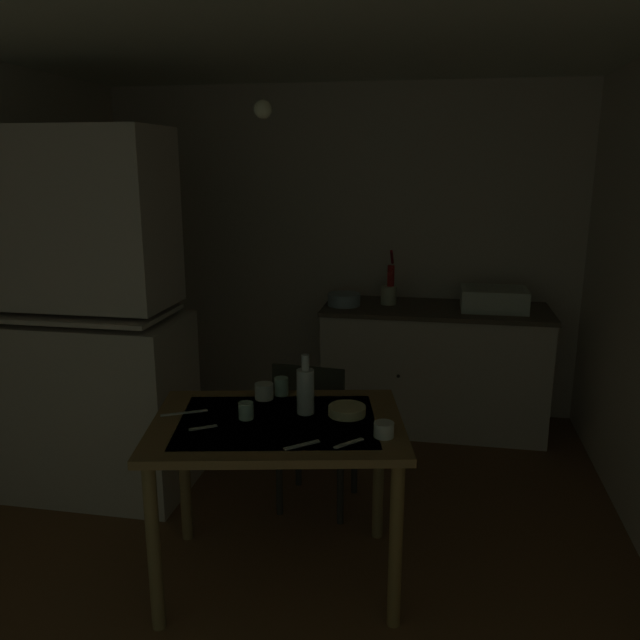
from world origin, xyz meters
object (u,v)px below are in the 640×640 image
Objects in this scene: mixing_bowl_counter at (344,299)px; chair_far_side at (315,430)px; hand_pump at (391,281)px; hutch_cabinet at (85,330)px; teacup_mint at (281,386)px; sink_basin at (494,299)px; glass_bottle at (305,390)px; serving_bowl_wide at (347,410)px; dining_table at (278,443)px.

mixing_bowl_counter is 1.32m from chair_far_side.
hand_pump is 0.45× the size of chair_far_side.
hutch_cabinet is 5.28× the size of hand_pump.
mixing_bowl_counter is 1.54m from teacup_mint.
hutch_cabinet reaches higher than teacup_mint.
sink_basin is at bearing -3.64° from hand_pump.
sink_basin is at bearing 2.78° from mixing_bowl_counter.
hand_pump reaches higher than teacup_mint.
glass_bottle is at bearing -51.57° from teacup_mint.
hand_pump reaches higher than chair_far_side.
sink_basin is 0.51× the size of chair_far_side.
glass_bottle is at bearing -176.67° from serving_bowl_wide.
hand_pump is at bearing 16.63° from mixing_bowl_counter.
teacup_mint is at bearing 151.05° from serving_bowl_wide.
hutch_cabinet is 1.25m from teacup_mint.
teacup_mint is at bearing 128.43° from glass_bottle.
sink_basin is 2.20m from dining_table.
serving_bowl_wide is (1.55, -0.51, -0.17)m from hutch_cabinet.
mixing_bowl_counter is (-0.32, -0.10, -0.13)m from hand_pump.
hand_pump is 2.02m from dining_table.
sink_basin reaches higher than teacup_mint.
glass_bottle is (-0.24, -1.84, -0.17)m from hand_pump.
mixing_bowl_counter is at bearing 91.14° from chair_far_side.
mixing_bowl_counter reaches higher than dining_table.
serving_bowl_wide is at bearing 3.33° from glass_bottle.
hutch_cabinet is 1.44m from dining_table.
glass_bottle is at bearing -97.40° from hand_pump.
serving_bowl_wide is 0.40m from teacup_mint.
hutch_cabinet reaches higher than chair_far_side.
dining_table is at bearing -90.70° from mixing_bowl_counter.
sink_basin is at bearing 51.95° from chair_far_side.
teacup_mint is at bearing -93.01° from mixing_bowl_counter.
hutch_cabinet is 4.67× the size of sink_basin.
chair_far_side is (-0.29, -1.33, -0.59)m from hand_pump.
chair_far_side is at bearing 85.64° from dining_table.
glass_bottle reaches higher than dining_table.
chair_far_side is (0.02, -1.23, -0.46)m from mixing_bowl_counter.
teacup_mint is at bearing -124.97° from sink_basin.
mixing_bowl_counter reaches higher than teacup_mint.
mixing_bowl_counter reaches higher than chair_far_side.
serving_bowl_wide is at bearing -91.63° from hand_pump.
teacup_mint is at bearing -109.17° from chair_far_side.
sink_basin reaches higher than dining_table.
teacup_mint reaches higher than serving_bowl_wide.
dining_table is 0.34m from serving_bowl_wide.
glass_bottle is at bearing -117.93° from sink_basin.
hutch_cabinet is 2.08m from hand_pump.
hand_pump reaches higher than mixing_bowl_counter.
sink_basin is 1.61× the size of glass_bottle.
serving_bowl_wide is 0.21m from glass_bottle.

